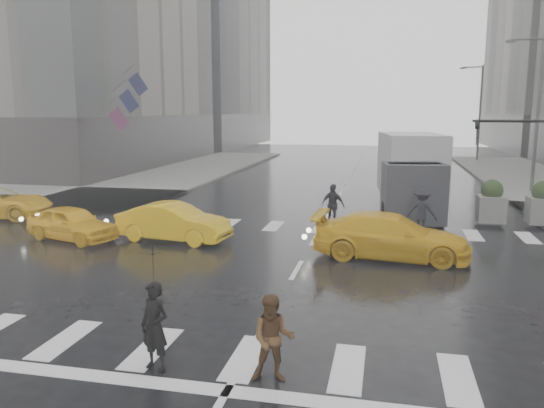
% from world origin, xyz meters
% --- Properties ---
extents(ground, '(120.00, 120.00, 0.00)m').
position_xyz_m(ground, '(0.00, 0.00, 0.00)').
color(ground, black).
rests_on(ground, ground).
extents(sidewalk_nw, '(35.00, 35.00, 0.15)m').
position_xyz_m(sidewalk_nw, '(-19.50, 17.50, 0.07)').
color(sidewalk_nw, slate).
rests_on(sidewalk_nw, ground).
extents(road_markings, '(18.00, 48.00, 0.01)m').
position_xyz_m(road_markings, '(0.00, 0.00, 0.01)').
color(road_markings, silver).
rests_on(road_markings, ground).
extents(street_lamp_near, '(2.15, 0.22, 9.00)m').
position_xyz_m(street_lamp_near, '(10.87, 18.00, 4.95)').
color(street_lamp_near, '#59595B').
rests_on(street_lamp_near, ground).
extents(street_lamp_far, '(2.15, 0.22, 9.00)m').
position_xyz_m(street_lamp_far, '(10.87, 38.00, 4.95)').
color(street_lamp_far, '#59595B').
rests_on(street_lamp_far, ground).
extents(planter_west, '(1.10, 1.10, 1.80)m').
position_xyz_m(planter_west, '(7.00, 8.20, 0.98)').
color(planter_west, slate).
rests_on(planter_west, ground).
extents(planter_mid, '(1.10, 1.10, 1.80)m').
position_xyz_m(planter_mid, '(9.00, 8.20, 0.98)').
color(planter_mid, slate).
rests_on(planter_mid, ground).
extents(flag_cluster, '(2.87, 3.06, 4.69)m').
position_xyz_m(flag_cluster, '(-15.08, 18.50, 5.64)').
color(flag_cluster, '#59595B').
rests_on(flag_cluster, ground).
extents(pedestrian_black, '(1.22, 1.23, 2.43)m').
position_xyz_m(pedestrian_black, '(-1.55, -6.80, 1.60)').
color(pedestrian_black, black).
rests_on(pedestrian_black, ground).
extents(pedestrian_brown, '(0.87, 0.72, 1.61)m').
position_xyz_m(pedestrian_brown, '(0.71, -6.76, 0.81)').
color(pedestrian_brown, '#4F331C').
rests_on(pedestrian_brown, ground).
extents(pedestrian_far_a, '(1.20, 0.97, 1.78)m').
position_xyz_m(pedestrian_far_a, '(0.43, 6.63, 0.89)').
color(pedestrian_far_a, black).
rests_on(pedestrian_far_a, ground).
extents(pedestrian_far_b, '(1.34, 0.99, 1.85)m').
position_xyz_m(pedestrian_far_b, '(4.02, 5.75, 0.92)').
color(pedestrian_far_b, black).
rests_on(pedestrian_far_b, ground).
extents(taxi_front, '(4.06, 2.57, 1.29)m').
position_xyz_m(taxi_front, '(-8.92, 2.00, 0.64)').
color(taxi_front, '#F4B70C').
rests_on(taxi_front, ground).
extents(taxi_mid, '(4.42, 2.01, 1.41)m').
position_xyz_m(taxi_mid, '(-5.13, 2.70, 0.70)').
color(taxi_mid, '#F4B70C').
rests_on(taxi_mid, ground).
extents(taxi_rear, '(4.62, 2.34, 1.48)m').
position_xyz_m(taxi_rear, '(2.81, 2.00, 0.74)').
color(taxi_rear, '#F4B70C').
rests_on(taxi_rear, ground).
extents(box_truck, '(2.63, 7.01, 3.72)m').
position_xyz_m(box_truck, '(3.74, 10.19, 1.99)').
color(box_truck, silver).
rests_on(box_truck, ground).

